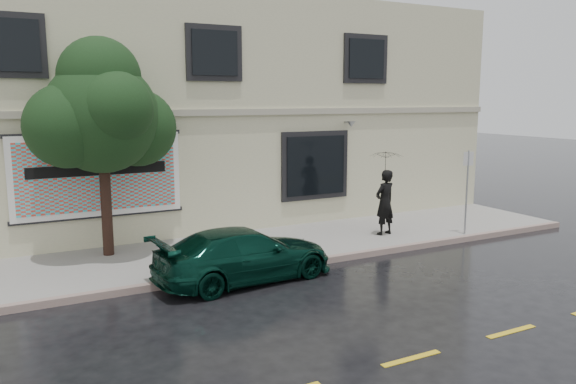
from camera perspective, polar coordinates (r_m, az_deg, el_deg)
name	(u,v)px	position (r m, az deg, el deg)	size (l,w,h in m)	color
ground	(302,291)	(11.93, 1.41, -10.02)	(90.00, 90.00, 0.00)	black
sidewalk	(241,251)	(14.70, -4.77, -5.96)	(20.00, 3.50, 0.15)	gray
curb	(271,269)	(13.17, -1.78, -7.78)	(20.00, 0.18, 0.16)	gray
road_marking	(411,358)	(9.26, 12.41, -16.19)	(19.00, 0.12, 0.01)	gold
building	(174,113)	(19.61, -11.51, 7.89)	(20.00, 8.12, 7.00)	#B7B693
billboard	(98,175)	(15.04, -18.71, 1.62)	(4.30, 0.16, 2.20)	white
car	(244,255)	(12.45, -4.45, -6.35)	(1.79, 4.05, 1.18)	black
pedestrian	(385,202)	(16.10, 9.80, -1.04)	(0.68, 0.44, 1.85)	black
umbrella	(386,157)	(15.92, 9.93, 3.51)	(0.97, 0.97, 0.72)	black
street_tree	(102,117)	(14.22, -18.42, 7.21)	(2.70, 2.70, 4.76)	#331E16
sign_pole	(467,184)	(16.62, 17.73, 0.80)	(0.29, 0.11, 2.39)	#93979B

